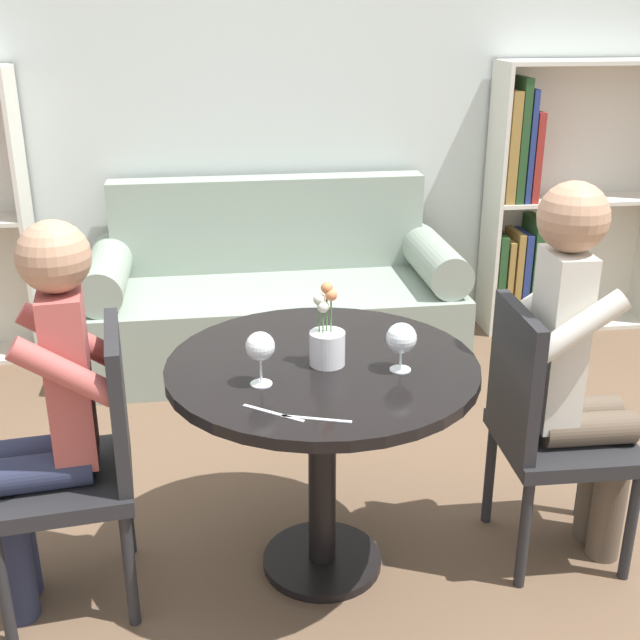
{
  "coord_description": "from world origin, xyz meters",
  "views": [
    {
      "loc": [
        -0.32,
        -2.21,
        1.77
      ],
      "look_at": [
        0.0,
        0.05,
        0.87
      ],
      "focal_mm": 45.0,
      "sensor_mm": 36.0,
      "label": 1
    }
  ],
  "objects_px": {
    "wine_glass_left": "(260,348)",
    "flower_vase": "(327,341)",
    "couch": "(274,303)",
    "chair_left": "(84,458)",
    "person_left": "(46,414)",
    "person_right": "(577,366)",
    "chair_right": "(545,424)",
    "bookshelf_right": "(548,213)",
    "wine_glass_right": "(401,339)"
  },
  "relations": [
    {
      "from": "wine_glass_right",
      "to": "flower_vase",
      "type": "bearing_deg",
      "value": 160.28
    },
    {
      "from": "chair_right",
      "to": "wine_glass_right",
      "type": "bearing_deg",
      "value": 99.05
    },
    {
      "from": "chair_right",
      "to": "wine_glass_right",
      "type": "xyz_separation_m",
      "value": [
        -0.51,
        -0.06,
        0.36
      ]
    },
    {
      "from": "person_left",
      "to": "flower_vase",
      "type": "height_order",
      "value": "person_left"
    },
    {
      "from": "bookshelf_right",
      "to": "wine_glass_left",
      "type": "height_order",
      "value": "bookshelf_right"
    },
    {
      "from": "flower_vase",
      "to": "chair_right",
      "type": "bearing_deg",
      "value": -0.87
    },
    {
      "from": "wine_glass_left",
      "to": "couch",
      "type": "bearing_deg",
      "value": 84.01
    },
    {
      "from": "wine_glass_left",
      "to": "bookshelf_right",
      "type": "bearing_deg",
      "value": 50.14
    },
    {
      "from": "chair_right",
      "to": "person_left",
      "type": "xyz_separation_m",
      "value": [
        -1.55,
        -0.02,
        0.16
      ]
    },
    {
      "from": "person_left",
      "to": "wine_glass_right",
      "type": "bearing_deg",
      "value": 81.55
    },
    {
      "from": "bookshelf_right",
      "to": "wine_glass_left",
      "type": "relative_size",
      "value": 9.29
    },
    {
      "from": "bookshelf_right",
      "to": "person_right",
      "type": "xyz_separation_m",
      "value": [
        -0.77,
        -2.04,
        0.03
      ]
    },
    {
      "from": "chair_right",
      "to": "wine_glass_left",
      "type": "relative_size",
      "value": 5.57
    },
    {
      "from": "wine_glass_right",
      "to": "flower_vase",
      "type": "distance_m",
      "value": 0.23
    },
    {
      "from": "chair_right",
      "to": "person_left",
      "type": "relative_size",
      "value": 0.73
    },
    {
      "from": "couch",
      "to": "flower_vase",
      "type": "bearing_deg",
      "value": -89.61
    },
    {
      "from": "couch",
      "to": "wine_glass_right",
      "type": "bearing_deg",
      "value": -83.06
    },
    {
      "from": "wine_glass_left",
      "to": "wine_glass_right",
      "type": "distance_m",
      "value": 0.42
    },
    {
      "from": "bookshelf_right",
      "to": "person_right",
      "type": "relative_size",
      "value": 1.16
    },
    {
      "from": "wine_glass_left",
      "to": "wine_glass_right",
      "type": "xyz_separation_m",
      "value": [
        0.42,
        0.04,
        -0.01
      ]
    },
    {
      "from": "chair_left",
      "to": "flower_vase",
      "type": "xyz_separation_m",
      "value": [
        0.75,
        0.02,
        0.33
      ]
    },
    {
      "from": "chair_left",
      "to": "bookshelf_right",
      "type": "bearing_deg",
      "value": 125.32
    },
    {
      "from": "couch",
      "to": "wine_glass_right",
      "type": "height_order",
      "value": "couch"
    },
    {
      "from": "wine_glass_left",
      "to": "chair_left",
      "type": "bearing_deg",
      "value": 169.68
    },
    {
      "from": "flower_vase",
      "to": "wine_glass_right",
      "type": "bearing_deg",
      "value": -19.72
    },
    {
      "from": "chair_left",
      "to": "wine_glass_left",
      "type": "distance_m",
      "value": 0.66
    },
    {
      "from": "wine_glass_right",
      "to": "flower_vase",
      "type": "relative_size",
      "value": 0.58
    },
    {
      "from": "couch",
      "to": "flower_vase",
      "type": "xyz_separation_m",
      "value": [
        0.01,
        -1.76,
        0.52
      ]
    },
    {
      "from": "chair_left",
      "to": "chair_right",
      "type": "height_order",
      "value": "same"
    },
    {
      "from": "couch",
      "to": "chair_left",
      "type": "relative_size",
      "value": 2.1
    },
    {
      "from": "chair_left",
      "to": "wine_glass_right",
      "type": "xyz_separation_m",
      "value": [
        0.96,
        -0.06,
        0.36
      ]
    },
    {
      "from": "person_left",
      "to": "person_right",
      "type": "distance_m",
      "value": 1.64
    },
    {
      "from": "wine_glass_left",
      "to": "wine_glass_right",
      "type": "relative_size",
      "value": 1.08
    },
    {
      "from": "person_right",
      "to": "flower_vase",
      "type": "distance_m",
      "value": 0.82
    },
    {
      "from": "chair_left",
      "to": "person_right",
      "type": "height_order",
      "value": "person_right"
    },
    {
      "from": "person_left",
      "to": "person_right",
      "type": "bearing_deg",
      "value": 84.54
    },
    {
      "from": "person_left",
      "to": "bookshelf_right",
      "type": "bearing_deg",
      "value": 124.48
    },
    {
      "from": "chair_left",
      "to": "flower_vase",
      "type": "bearing_deg",
      "value": 85.17
    },
    {
      "from": "chair_left",
      "to": "person_right",
      "type": "relative_size",
      "value": 0.7
    },
    {
      "from": "wine_glass_left",
      "to": "flower_vase",
      "type": "distance_m",
      "value": 0.24
    },
    {
      "from": "bookshelf_right",
      "to": "wine_glass_right",
      "type": "relative_size",
      "value": 10.0
    },
    {
      "from": "chair_left",
      "to": "wine_glass_left",
      "type": "xyz_separation_m",
      "value": [
        0.54,
        -0.1,
        0.37
      ]
    },
    {
      "from": "person_right",
      "to": "wine_glass_right",
      "type": "distance_m",
      "value": 0.62
    },
    {
      "from": "chair_right",
      "to": "person_right",
      "type": "bearing_deg",
      "value": -91.3
    },
    {
      "from": "wine_glass_left",
      "to": "flower_vase",
      "type": "height_order",
      "value": "flower_vase"
    },
    {
      "from": "chair_right",
      "to": "person_right",
      "type": "xyz_separation_m",
      "value": [
        0.08,
        -0.0,
        0.2
      ]
    },
    {
      "from": "bookshelf_right",
      "to": "chair_right",
      "type": "distance_m",
      "value": 2.22
    },
    {
      "from": "person_right",
      "to": "wine_glass_left",
      "type": "xyz_separation_m",
      "value": [
        -1.01,
        -0.1,
        0.17
      ]
    },
    {
      "from": "person_right",
      "to": "wine_glass_left",
      "type": "height_order",
      "value": "person_right"
    },
    {
      "from": "bookshelf_right",
      "to": "person_right",
      "type": "distance_m",
      "value": 2.18
    }
  ]
}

